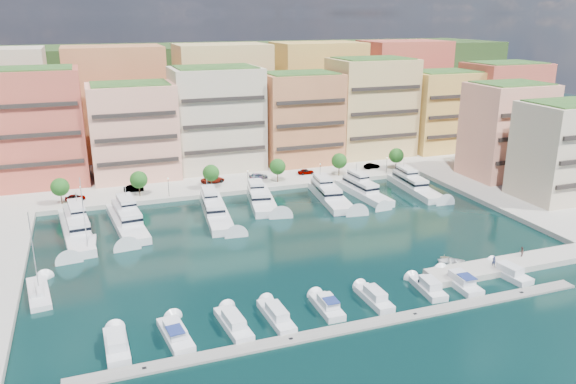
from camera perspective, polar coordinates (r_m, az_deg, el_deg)
name	(u,v)px	position (r m, az deg, el deg)	size (l,w,h in m)	color
ground	(296,241)	(101.69, 0.81, -5.04)	(400.00, 400.00, 0.00)	black
north_quay	(218,161)	(158.30, -7.15, 3.18)	(220.00, 64.00, 2.00)	#9E998E
hillside	(187,129)	(204.29, -10.22, 6.32)	(240.00, 40.00, 58.00)	#203214
south_pontoon	(355,328)	(76.08, 6.84, -13.54)	(72.00, 2.20, 0.35)	gray
finger_pier	(516,266)	(99.31, 22.12, -7.01)	(32.00, 5.00, 2.00)	#9E998E
apartment_1	(38,127)	(142.32, -24.04, 6.05)	(20.00, 16.50, 26.80)	#B9523D
apartment_2	(133,131)	(140.69, -15.43, 6.00)	(20.00, 15.50, 22.80)	#EEA285
apartment_3	(217,118)	(145.40, -7.23, 7.46)	(22.00, 16.50, 25.80)	beige
apartment_4	(300,118)	(149.99, 1.24, 7.52)	(20.00, 15.50, 23.80)	#D4804F
apartment_5	(371,107)	(160.63, 8.41, 8.56)	(22.00, 16.50, 26.80)	tan
apartment_6	(441,111)	(170.72, 15.29, 7.98)	(20.00, 15.50, 22.80)	#DCB450
apartment_7	(502,105)	(181.21, 20.94, 8.30)	(22.00, 16.50, 24.80)	#B9523D
apartment_east_a	(507,130)	(146.29, 21.32, 5.85)	(18.00, 14.50, 22.80)	#EEA285
apartment_east_b	(564,151)	(133.80, 26.25, 3.78)	(18.00, 14.50, 20.80)	beige
backblock_1	(117,102)	(163.58, -17.00, 8.74)	(26.00, 18.00, 30.00)	#D4804F
backblock_2	(223,97)	(167.79, -6.62, 9.59)	(26.00, 18.00, 30.00)	tan
backblock_3	(317,92)	(177.06, 3.01, 10.11)	(26.00, 18.00, 30.00)	#DCB450
backblock_4	(402,88)	(190.65, 11.49, 10.33)	(26.00, 18.00, 30.00)	#B9523D
tree_0	(60,187)	(126.21, -22.15, 0.46)	(3.80, 3.80, 5.65)	#473323
tree_1	(139,180)	(126.37, -14.93, 1.21)	(3.80, 3.80, 5.65)	#473323
tree_2	(211,173)	(128.53, -7.83, 1.93)	(3.80, 3.80, 5.65)	#473323
tree_3	(278,167)	(132.61, -1.06, 2.59)	(3.80, 3.80, 5.65)	#473323
tree_4	(339,161)	(138.43, 5.23, 3.16)	(3.80, 3.80, 5.65)	#473323
tree_5	(396,156)	(145.77, 10.95, 3.66)	(3.80, 3.80, 5.65)	#473323
lamppost_0	(81,192)	(124.11, -20.29, -0.04)	(0.30, 0.30, 4.20)	black
lamppost_1	(168,184)	(125.01, -12.06, 0.81)	(0.30, 0.30, 4.20)	black
lamppost_2	(248,176)	(128.46, -4.11, 1.62)	(0.30, 0.30, 4.20)	black
lamppost_3	(320,169)	(134.25, 3.30, 2.34)	(0.30, 0.30, 4.20)	black
lamppost_4	(387,163)	(142.10, 10.00, 2.96)	(0.30, 0.30, 4.20)	black
yacht_0	(76,227)	(112.27, -20.76, -3.34)	(6.76, 24.68, 7.30)	silver
yacht_1	(127,220)	(113.26, -16.07, -2.74)	(6.90, 22.51, 7.30)	silver
yacht_2	(215,209)	(115.19, -7.44, -1.77)	(6.52, 22.97, 7.30)	silver
yacht_3	(261,199)	(120.49, -2.74, -0.75)	(7.47, 16.72, 7.30)	silver
yacht_4	(329,195)	(123.96, 4.21, -0.31)	(7.24, 20.50, 7.30)	silver
yacht_5	(362,190)	(127.89, 7.50, 0.21)	(5.57, 19.18, 7.30)	silver
yacht_6	(413,185)	(133.70, 12.58, 0.71)	(5.81, 20.45, 7.30)	silver
cruiser_0	(117,346)	(74.05, -17.01, -14.72)	(2.87, 8.17, 2.55)	silver
cruiser_1	(176,335)	(74.42, -11.35, -14.04)	(3.72, 8.79, 2.66)	silver
cruiser_2	(234,324)	(75.60, -5.55, -13.22)	(3.40, 9.06, 2.55)	silver
cruiser_3	(276,316)	(77.01, -1.19, -12.51)	(2.85, 9.06, 2.55)	silver
cruiser_4	(327,307)	(79.37, 4.00, -11.55)	(2.66, 7.23, 2.66)	silver
cruiser_5	(374,298)	(82.30, 8.73, -10.61)	(2.61, 7.92, 2.55)	silver
cruiser_6	(428,288)	(86.63, 14.07, -9.45)	(3.19, 7.46, 2.55)	silver
cruiser_7	(460,282)	(89.59, 17.07, -8.75)	(3.01, 8.51, 2.66)	silver
cruiser_8	(508,273)	(94.99, 21.47, -7.69)	(3.70, 8.11, 2.55)	silver
sailboat_2	(88,247)	(104.76, -19.68, -5.24)	(3.19, 9.10, 13.20)	silver
sailboat_1	(39,294)	(90.62, -23.99, -9.44)	(4.07, 10.76, 13.20)	silver
tender_0	(452,261)	(96.60, 16.32, -6.77)	(3.13, 4.38, 0.91)	silver
tender_1	(445,257)	(98.02, 15.64, -6.38)	(1.33, 1.54, 0.81)	beige
car_0	(75,197)	(128.45, -20.81, -0.52)	(1.66, 4.12, 1.40)	gray
car_1	(134,188)	(130.79, -15.40, 0.35)	(1.54, 4.42, 1.46)	gray
car_2	(213,180)	(133.82, -7.63, 1.25)	(2.60, 5.63, 1.56)	gray
car_3	(258,176)	(136.11, -3.02, 1.63)	(1.95, 4.79, 1.39)	gray
car_4	(306,171)	(139.98, 1.83, 2.10)	(1.61, 4.01, 1.37)	gray
car_5	(372,166)	(146.70, 8.50, 2.64)	(1.47, 4.21, 1.39)	gray
person_0	(494,261)	(95.30, 20.19, -6.60)	(0.62, 0.41, 1.70)	#283050
person_1	(522,252)	(100.54, 22.63, -5.62)	(0.82, 0.64, 1.69)	#513530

